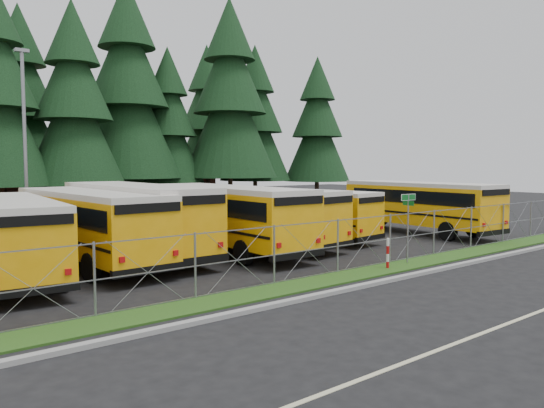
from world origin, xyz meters
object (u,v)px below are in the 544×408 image
at_px(bus_5, 254,217).
at_px(bus_2, 86,228).
at_px(striped_bollard, 388,254).
at_px(bus_east, 414,207).
at_px(light_standard, 25,136).
at_px(bus_3, 131,221).
at_px(bus_6, 299,214).
at_px(bus_1, 9,238).
at_px(bus_4, 224,219).
at_px(street_sign, 408,213).

bearing_deg(bus_5, bus_2, 170.31).
bearing_deg(striped_bollard, bus_5, 92.60).
height_order(bus_5, bus_east, bus_east).
bearing_deg(light_standard, bus_2, -91.84).
height_order(bus_5, striped_bollard, bus_5).
distance_m(striped_bollard, light_standard, 20.51).
xyz_separation_m(bus_3, bus_6, (9.32, -0.46, -0.25)).
xyz_separation_m(bus_2, bus_6, (11.48, 0.16, -0.16)).
distance_m(bus_1, bus_3, 5.37).
bearing_deg(bus_5, striped_bollard, -95.05).
height_order(bus_2, light_standard, light_standard).
height_order(bus_1, light_standard, light_standard).
relative_size(bus_4, bus_east, 1.02).
relative_size(bus_2, bus_east, 1.00).
bearing_deg(bus_5, bus_3, 163.76).
xyz_separation_m(street_sign, light_standard, (-9.70, 17.93, 3.47)).
distance_m(bus_4, bus_east, 12.41).
bearing_deg(light_standard, bus_1, -107.20).
height_order(bus_1, bus_4, bus_4).
relative_size(bus_1, bus_4, 0.94).
relative_size(bus_4, street_sign, 4.07).
distance_m(bus_3, light_standard, 10.29).
bearing_deg(bus_4, light_standard, 118.68).
distance_m(bus_3, bus_east, 16.38).
relative_size(bus_3, bus_4, 1.04).
bearing_deg(striped_bollard, bus_6, 70.46).
height_order(bus_6, street_sign, street_sign).
bearing_deg(bus_6, bus_4, -175.89).
distance_m(bus_east, street_sign, 10.09).
bearing_deg(bus_3, bus_east, -9.57).
bearing_deg(striped_bollard, bus_3, 125.74).
bearing_deg(street_sign, bus_5, 103.62).
bearing_deg(bus_5, bus_4, -172.73).
bearing_deg(light_standard, bus_5, -52.57).
bearing_deg(bus_2, bus_1, -167.22).
relative_size(bus_1, street_sign, 3.82).
xyz_separation_m(bus_3, bus_4, (3.79, -1.49, -0.06)).
xyz_separation_m(bus_east, street_sign, (-8.27, -5.75, 0.56)).
bearing_deg(bus_6, light_standard, 132.26).
xyz_separation_m(bus_6, striped_bollard, (-2.97, -8.37, -0.71)).
relative_size(street_sign, striped_bollard, 2.34).
relative_size(bus_5, striped_bollard, 8.99).
distance_m(bus_6, light_standard, 15.42).
bearing_deg(striped_bollard, street_sign, 8.41).
xyz_separation_m(bus_5, bus_6, (3.33, 0.45, -0.10)).
height_order(bus_3, street_sign, bus_3).
bearing_deg(street_sign, bus_4, 119.76).
xyz_separation_m(bus_3, striped_bollard, (6.35, -8.82, -0.96)).
xyz_separation_m(bus_1, light_standard, (3.33, 10.75, 4.09)).
bearing_deg(bus_5, light_standard, 119.78).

